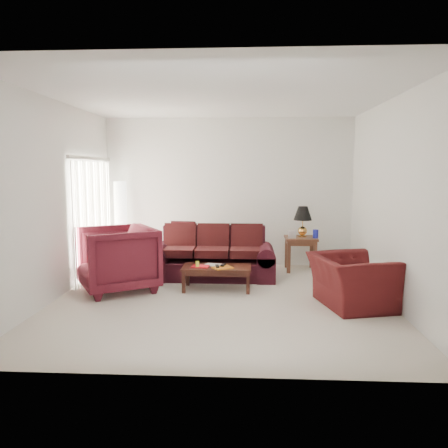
# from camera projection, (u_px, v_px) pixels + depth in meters

# --- Properties ---
(floor) EXTENTS (5.00, 5.00, 0.00)m
(floor) POSITION_uv_depth(u_px,v_px,m) (221.00, 299.00, 6.62)
(floor) COLOR beige
(floor) RESTS_ON ground
(blinds) EXTENTS (0.10, 2.00, 2.16)m
(blinds) POSITION_uv_depth(u_px,v_px,m) (92.00, 218.00, 7.91)
(blinds) COLOR silver
(blinds) RESTS_ON ground
(sofa) EXTENTS (2.25, 1.01, 0.91)m
(sofa) POSITION_uv_depth(u_px,v_px,m) (213.00, 253.00, 7.90)
(sofa) COLOR black
(sofa) RESTS_ON ground
(throw_pillow) EXTENTS (0.49, 0.28, 0.48)m
(throw_pillow) POSITION_uv_depth(u_px,v_px,m) (183.00, 233.00, 8.43)
(throw_pillow) COLOR black
(throw_pillow) RESTS_ON sofa
(end_table) EXTENTS (0.63, 0.63, 0.66)m
(end_table) POSITION_uv_depth(u_px,v_px,m) (300.00, 254.00, 8.51)
(end_table) COLOR #5A2D1E
(end_table) RESTS_ON ground
(table_lamp) EXTENTS (0.41, 0.41, 0.59)m
(table_lamp) POSITION_uv_depth(u_px,v_px,m) (303.00, 222.00, 8.47)
(table_lamp) COLOR #B88339
(table_lamp) RESTS_ON end_table
(clock) EXTENTS (0.15, 0.09, 0.14)m
(clock) POSITION_uv_depth(u_px,v_px,m) (292.00, 235.00, 8.31)
(clock) COLOR silver
(clock) RESTS_ON end_table
(blue_canister) EXTENTS (0.13, 0.13, 0.17)m
(blue_canister) POSITION_uv_depth(u_px,v_px,m) (316.00, 234.00, 8.32)
(blue_canister) COLOR navy
(blue_canister) RESTS_ON end_table
(picture_frame) EXTENTS (0.17, 0.19, 0.06)m
(picture_frame) POSITION_uv_depth(u_px,v_px,m) (292.00, 231.00, 8.64)
(picture_frame) COLOR #B8B7BC
(picture_frame) RESTS_ON end_table
(floor_lamp) EXTENTS (0.31, 0.31, 1.75)m
(floor_lamp) POSITION_uv_depth(u_px,v_px,m) (121.00, 224.00, 8.78)
(floor_lamp) COLOR white
(floor_lamp) RESTS_ON ground
(armchair_left) EXTENTS (1.58, 1.57, 1.06)m
(armchair_left) POSITION_uv_depth(u_px,v_px,m) (117.00, 259.00, 7.04)
(armchair_left) COLOR #49101A
(armchair_left) RESTS_ON ground
(armchair_right) EXTENTS (1.22, 1.33, 0.73)m
(armchair_right) POSITION_uv_depth(u_px,v_px,m) (351.00, 281.00, 6.25)
(armchair_right) COLOR #3F0E10
(armchair_right) RESTS_ON ground
(coffee_table) EXTENTS (1.24, 0.94, 0.39)m
(coffee_table) POSITION_uv_depth(u_px,v_px,m) (217.00, 278.00, 7.14)
(coffee_table) COLOR black
(coffee_table) RESTS_ON ground
(magazine_red) EXTENTS (0.30, 0.24, 0.02)m
(magazine_red) POSITION_uv_depth(u_px,v_px,m) (200.00, 266.00, 7.08)
(magazine_red) COLOR red
(magazine_red) RESTS_ON coffee_table
(magazine_white) EXTENTS (0.30, 0.26, 0.01)m
(magazine_white) POSITION_uv_depth(u_px,v_px,m) (212.00, 265.00, 7.20)
(magazine_white) COLOR silver
(magazine_white) RESTS_ON coffee_table
(magazine_orange) EXTENTS (0.37, 0.35, 0.02)m
(magazine_orange) POSITION_uv_depth(u_px,v_px,m) (223.00, 268.00, 6.98)
(magazine_orange) COLOR #C36E17
(magazine_orange) RESTS_ON coffee_table
(remote_a) EXTENTS (0.08, 0.18, 0.02)m
(remote_a) POSITION_uv_depth(u_px,v_px,m) (217.00, 266.00, 7.01)
(remote_a) COLOR black
(remote_a) RESTS_ON coffee_table
(remote_b) EXTENTS (0.08, 0.19, 0.02)m
(remote_b) POSITION_uv_depth(u_px,v_px,m) (223.00, 265.00, 7.10)
(remote_b) COLOR black
(remote_b) RESTS_ON coffee_table
(yellow_glass) EXTENTS (0.07, 0.07, 0.11)m
(yellow_glass) POSITION_uv_depth(u_px,v_px,m) (197.00, 264.00, 7.02)
(yellow_glass) COLOR yellow
(yellow_glass) RESTS_ON coffee_table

